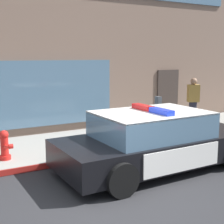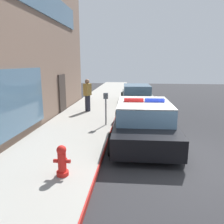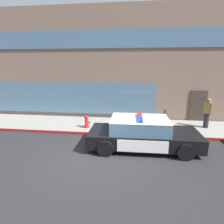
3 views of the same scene
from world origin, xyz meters
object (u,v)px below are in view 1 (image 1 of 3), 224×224
at_px(police_cruiser, 156,140).
at_px(parking_meter, 158,111).
at_px(fire_hydrant, 5,145).
at_px(pedestrian_on_sidewalk, 193,101).

relative_size(police_cruiser, parking_meter, 3.64).
relative_size(police_cruiser, fire_hydrant, 6.72).
bearing_deg(fire_hydrant, parking_meter, -6.24).
distance_m(fire_hydrant, pedestrian_on_sidewalk, 6.88).
xyz_separation_m(police_cruiser, parking_meter, (1.17, 1.48, 0.40)).
distance_m(police_cruiser, fire_hydrant, 3.65).
distance_m(pedestrian_on_sidewalk, parking_meter, 2.87).
bearing_deg(police_cruiser, fire_hydrant, 146.71).
bearing_deg(parking_meter, police_cruiser, -128.16).
bearing_deg(fire_hydrant, police_cruiser, -32.29).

